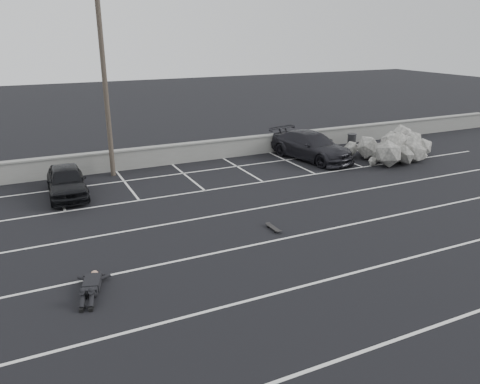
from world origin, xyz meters
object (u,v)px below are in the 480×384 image
utility_pole (105,84)px  riprap_pile (396,149)px  trash_bin (352,141)px  car_right (311,146)px  car_left (67,181)px  person (92,280)px  skateboard (273,228)px

utility_pole → riprap_pile: bearing=-13.1°
trash_bin → car_right: bearing=-162.4°
car_left → riprap_pile: bearing=-2.2°
riprap_pile → person: (-17.76, -7.18, -0.30)m
car_left → car_right: 13.09m
trash_bin → person: (-17.13, -10.28, -0.19)m
utility_pole → trash_bin: utility_pole is taller
person → car_right: bearing=50.5°
person → skateboard: size_ratio=3.49×
car_right → skateboard: size_ratio=7.02×
car_right → riprap_pile: 4.81m
person → utility_pole: bearing=92.3°
utility_pole → person: (-2.67, -10.68, -4.22)m
utility_pole → riprap_pile: (15.09, -3.51, -3.92)m
car_right → utility_pole: (-10.68, 1.61, 3.71)m
utility_pole → skateboard: utility_pole is taller
riprap_pile → person: riprap_pile is taller
skateboard → person: bearing=-170.2°
car_left → utility_pole: size_ratio=0.45×
person → skateboard: bearing=27.7°
person → riprap_pile: bearing=38.3°
car_right → skateboard: (-6.76, -7.75, -0.69)m
trash_bin → skateboard: trash_bin is taller
car_right → utility_pole: bearing=159.0°
riprap_pile → skateboard: 12.63m
trash_bin → skateboard: (-10.54, -8.96, -0.36)m
trash_bin → riprap_pile: (0.63, -3.10, 0.11)m
car_right → person: car_right is taller
car_right → utility_pole: utility_pole is taller
car_left → riprap_pile: riprap_pile is taller
skateboard → riprap_pile: bearing=26.1°
utility_pole → riprap_pile: size_ratio=1.72×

